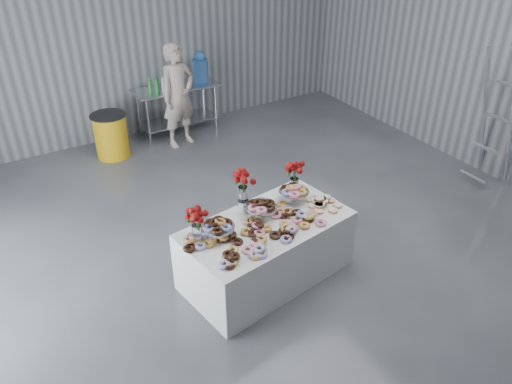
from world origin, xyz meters
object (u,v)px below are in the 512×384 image
display_table (266,250)px  trash_barrel (111,135)px  stepladder (498,118)px  prep_table (177,101)px  person (178,96)px  water_jug (200,68)px

display_table → trash_barrel: bearing=98.7°
stepladder → display_table: bearing=-177.9°
prep_table → stepladder: bearing=-50.4°
display_table → prep_table: 4.26m
stepladder → prep_table: bearing=129.6°
display_table → person: bearing=81.1°
person → stepladder: stepladder is taller
prep_table → trash_barrel: size_ratio=2.00×
prep_table → stepladder: 5.26m
person → display_table: bearing=-111.8°
prep_table → stepladder: size_ratio=0.71×
water_jug → stepladder: size_ratio=0.26×
prep_table → water_jug: water_jug is taller
display_table → water_jug: size_ratio=3.43×
prep_table → display_table: bearing=-99.8°
display_table → water_jug: 4.43m
water_jug → display_table: bearing=-106.3°
trash_barrel → stepladder: stepladder is taller
display_table → person: 3.85m
prep_table → trash_barrel: bearing=-168.4°
display_table → water_jug: water_jug is taller
water_jug → trash_barrel: 2.00m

